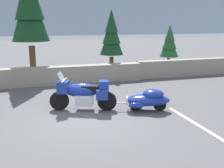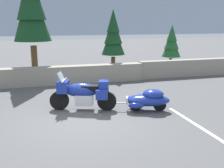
% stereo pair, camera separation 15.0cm
% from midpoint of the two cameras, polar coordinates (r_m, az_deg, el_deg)
% --- Properties ---
extents(ground_plane, '(80.00, 80.00, 0.00)m').
position_cam_midpoint_polar(ground_plane, '(8.47, -5.64, -7.65)').
color(ground_plane, '#4C4C4F').
extents(stone_guard_wall, '(24.00, 0.64, 0.94)m').
position_cam_midpoint_polar(stone_guard_wall, '(13.41, -11.39, 1.89)').
color(stone_guard_wall, gray).
rests_on(stone_guard_wall, ground).
extents(distant_ridgeline, '(240.00, 80.00, 16.00)m').
position_cam_midpoint_polar(distant_ridgeline, '(103.25, -15.80, 15.32)').
color(distant_ridgeline, '#99A8BF').
rests_on(distant_ridgeline, ground).
extents(touring_motorcycle, '(2.24, 1.17, 1.33)m').
position_cam_midpoint_polar(touring_motorcycle, '(9.24, -5.81, -1.85)').
color(touring_motorcycle, black).
rests_on(touring_motorcycle, ground).
extents(car_shaped_trailer, '(2.20, 1.14, 0.76)m').
position_cam_midpoint_polar(car_shaped_trailer, '(9.25, 8.14, -3.25)').
color(car_shaped_trailer, black).
rests_on(car_shaped_trailer, ground).
extents(pine_tree_tall, '(1.86, 1.86, 6.29)m').
position_cam_midpoint_polar(pine_tree_tall, '(14.31, -16.64, 16.33)').
color(pine_tree_tall, brown).
rests_on(pine_tree_tall, ground).
extents(pine_tree_secondary, '(1.15, 1.15, 2.85)m').
position_cam_midpoint_polar(pine_tree_secondary, '(16.80, 12.83, 8.60)').
color(pine_tree_secondary, brown).
rests_on(pine_tree_secondary, ground).
extents(pine_tree_far_right, '(1.32, 1.32, 3.71)m').
position_cam_midpoint_polar(pine_tree_far_right, '(15.11, 0.54, 10.50)').
color(pine_tree_far_right, brown).
rests_on(pine_tree_far_right, ground).
extents(parking_stripe_marker, '(0.12, 3.60, 0.01)m').
position_cam_midpoint_polar(parking_stripe_marker, '(8.33, 18.67, -8.64)').
color(parking_stripe_marker, silver).
rests_on(parking_stripe_marker, ground).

